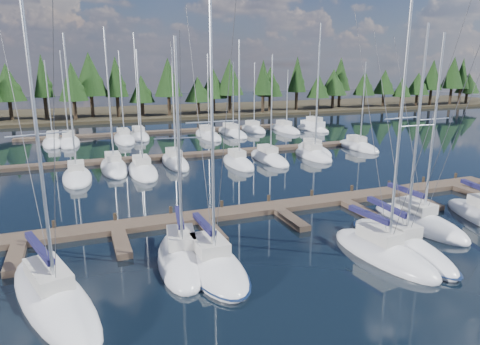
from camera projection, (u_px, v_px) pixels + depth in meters
name	position (u px, v px, depth m)	size (l,w,h in m)	color
ground	(224.00, 174.00, 44.60)	(260.00, 260.00, 0.00)	black
far_shore	(139.00, 113.00, 98.78)	(220.00, 30.00, 0.60)	#322A1C
main_dock	(277.00, 210.00, 33.12)	(44.00, 6.13, 0.90)	brown
back_docks	(180.00, 142.00, 62.26)	(50.00, 21.80, 0.40)	brown
front_sailboat_0	(53.00, 297.00, 20.49)	(5.75, 10.82, 14.97)	silver
front_sailboat_1	(212.00, 264.00, 23.84)	(3.41, 8.21, 15.11)	silver
front_sailboat_2	(182.00, 257.00, 24.79)	(4.11, 8.46, 13.33)	silver
front_sailboat_3	(383.00, 252.00, 25.34)	(3.54, 8.10, 15.10)	silver
front_sailboat_4	(400.00, 244.00, 26.52)	(3.17, 9.56, 14.10)	silver
front_sailboat_5	(418.00, 222.00, 30.31)	(3.30, 8.34, 13.88)	silver
back_sailboat_rows	(188.00, 147.00, 58.19)	(48.10, 31.70, 16.77)	silver
motor_yacht_right	(313.00, 128.00, 74.46)	(4.08, 8.06, 3.83)	silver
tree_line	(131.00, 83.00, 87.31)	(183.28, 11.89, 12.97)	black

